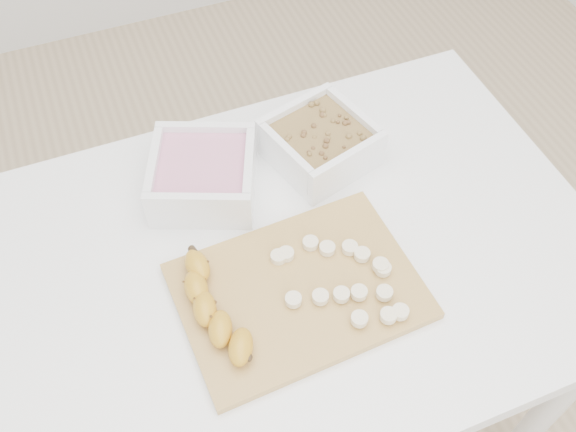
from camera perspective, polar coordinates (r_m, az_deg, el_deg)
name	(u,v)px	position (r m, az deg, el deg)	size (l,w,h in m)	color
ground	(292,416)	(1.71, 0.39, -17.37)	(3.50, 3.50, 0.00)	#C6AD89
table	(294,283)	(1.12, 0.57, -5.98)	(1.00, 0.70, 0.75)	white
bowl_yogurt	(203,174)	(1.09, -7.55, 3.70)	(0.22, 0.22, 0.08)	white
bowl_granola	(320,142)	(1.14, 2.88, 6.58)	(0.20, 0.20, 0.08)	white
cutting_board	(298,291)	(0.99, 0.93, -6.67)	(0.36, 0.26, 0.01)	tan
banana	(215,309)	(0.95, -6.49, -8.21)	(0.05, 0.20, 0.03)	#BF851B
banana_slices	(345,278)	(0.98, 5.07, -5.52)	(0.17, 0.19, 0.02)	beige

